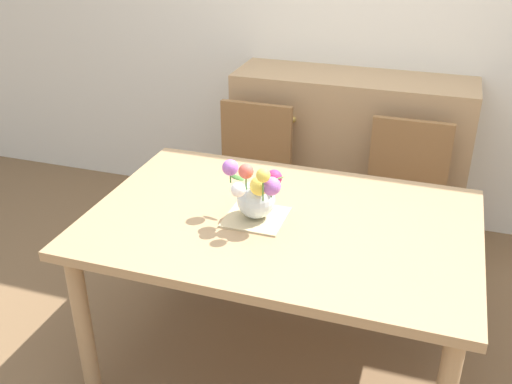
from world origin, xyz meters
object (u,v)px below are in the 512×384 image
Objects in this scene: dining_table at (281,237)px; chair_left at (250,172)px; dresser at (348,155)px; flower_vase at (256,193)px; chair_right at (404,194)px.

chair_left reaches higher than dining_table.
dining_table is 1.34m from dresser.
flower_vase is (-0.15, -1.37, 0.39)m from dresser.
dresser is at bearing -50.70° from chair_right.
dresser is 1.43m from flower_vase.
chair_left is (-0.43, 0.87, -0.16)m from dining_table.
chair_left is 1.00× the size of chair_right.
dresser is (0.48, 0.46, -0.02)m from chair_left.
chair_left is at bearing 0.00° from chair_right.
flower_vase is (-0.09, -0.04, 0.21)m from dining_table.
flower_vase is (-0.53, -0.91, 0.37)m from chair_right.
chair_left is 1.04m from flower_vase.
dining_table is 1.75× the size of chair_right.
flower_vase is at bearing -96.07° from dresser.
dresser reaches higher than chair_right.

